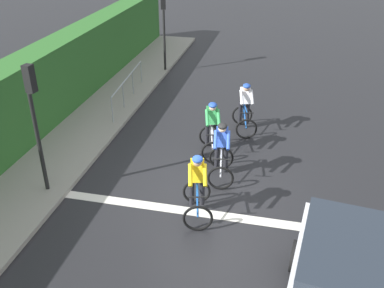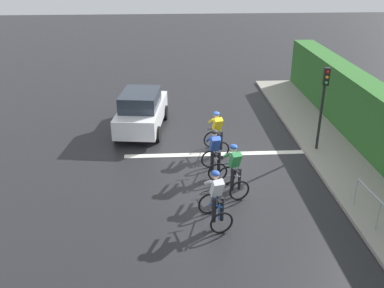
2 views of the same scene
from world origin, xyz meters
The scene contains 12 objects.
ground_plane centered at (0.00, 0.00, 0.00)m, with size 80.00×80.00×0.00m, color black.
sidewalk_kerb centered at (-4.80, 2.00, 0.06)m, with size 2.80×24.44×0.12m, color gray.
stone_wall_low centered at (-5.70, 2.00, 0.34)m, with size 0.44×24.44×0.68m, color tan.
hedge_wall centered at (-6.00, 2.00, 1.24)m, with size 1.10×24.44×2.48m, color #2D6628.
road_marking_stop_line centered at (0.00, -0.82, 0.00)m, with size 7.00×0.30×0.01m, color silver.
cyclist_lead centered at (0.52, 3.72, 0.80)m, with size 0.93×1.21×1.66m.
cyclist_second centered at (-0.24, 2.04, 0.80)m, with size 0.94×1.22×1.66m.
cyclist_mid centered at (0.24, 0.80, 0.80)m, with size 0.83×1.17×1.66m.
cyclist_fourth centered at (-0.03, -0.92, 0.80)m, with size 0.92×1.21×1.66m.
traffic_light_near_crossing centered at (-3.92, -0.78, 2.22)m, with size 0.23×0.31×3.34m.
traffic_light_far_junction centered at (-3.57, 8.76, 2.22)m, with size 0.26×0.30×3.34m.
pedestrian_railing_kerbside centered at (-3.90, 5.05, 0.80)m, with size 0.34×3.83×1.03m.
Camera 1 is at (1.63, -8.80, 6.33)m, focal length 40.08 mm.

